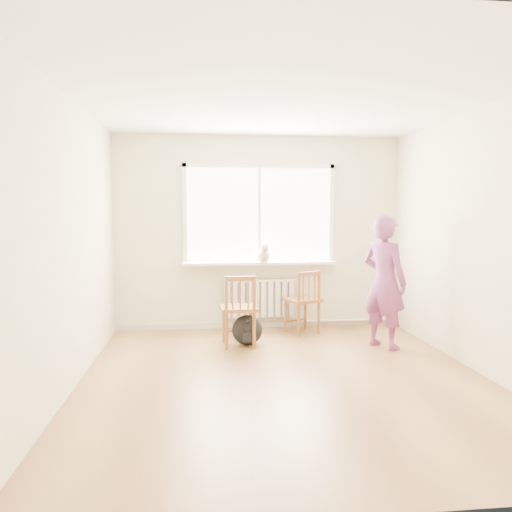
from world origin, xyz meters
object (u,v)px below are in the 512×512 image
object	(u,v)px
chair_right	(304,302)
person	(384,282)
chair_left	(239,311)
backpack	(247,330)
cat	(264,254)

from	to	relation	value
chair_right	person	size ratio (longest dim) A/B	0.54
chair_left	backpack	bearing A→B (deg)	-148.45
chair_right	backpack	xyz separation A→B (m)	(-0.82, -0.50, -0.24)
chair_right	person	distance (m)	1.19
chair_right	cat	bearing A→B (deg)	-48.04
cat	person	bearing A→B (deg)	-38.33
chair_right	person	xyz separation A→B (m)	(0.82, -0.78, 0.37)
backpack	person	bearing A→B (deg)	-9.73
chair_left	person	distance (m)	1.79
backpack	chair_left	bearing A→B (deg)	-145.95
person	backpack	world-z (taller)	person
person	backpack	size ratio (longest dim) A/B	4.26
chair_left	chair_right	size ratio (longest dim) A/B	1.03
chair_right	backpack	bearing A→B (deg)	9.31
cat	chair_right	bearing A→B (deg)	-26.69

